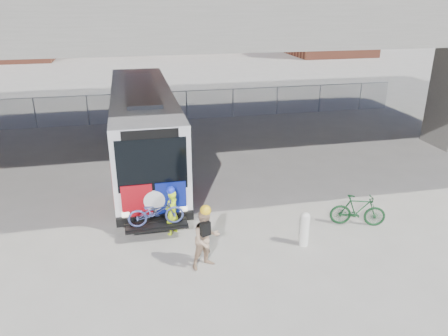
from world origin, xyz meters
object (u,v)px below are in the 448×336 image
object	(u,v)px
cyclist_tan	(206,238)
bus	(143,122)
bike_parked	(358,210)
cyclist_hivis	(172,211)
bollard	(305,228)

from	to	relation	value
cyclist_tan	bus	bearing A→B (deg)	78.78
cyclist_tan	bike_parked	distance (m)	5.64
bus	cyclist_tan	distance (m)	8.67
bus	cyclist_hivis	bearing A→B (deg)	-85.33
cyclist_hivis	bike_parked	xyz separation A→B (m)	(6.23, -0.80, -0.26)
cyclist_hivis	cyclist_tan	world-z (taller)	cyclist_tan
bike_parked	bus	bearing A→B (deg)	62.68
bus	bollard	bearing A→B (deg)	-60.71
cyclist_hivis	cyclist_tan	size ratio (longest dim) A/B	0.86
cyclist_hivis	cyclist_tan	bearing A→B (deg)	66.30
bollard	cyclist_tan	distance (m)	3.26
bollard	bus	bearing A→B (deg)	119.29
bus	cyclist_tan	world-z (taller)	bus
cyclist_hivis	bollard	bearing A→B (deg)	114.48
bollard	cyclist_tan	xyz separation A→B (m)	(-3.21, -0.50, 0.32)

